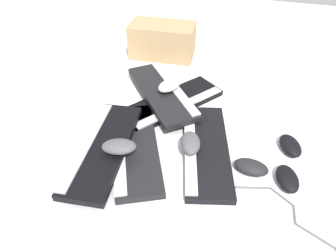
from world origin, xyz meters
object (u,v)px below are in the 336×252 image
mouse_4 (290,146)px  mouse_5 (287,178)px  keyboard_3 (162,92)px  keyboard_4 (103,147)px  cardboard_box (162,40)px  keyboard_1 (172,103)px  mouse_0 (251,167)px  keyboard_2 (135,147)px  keyboard_0 (205,148)px  mouse_2 (190,143)px  mouse_1 (119,147)px  mouse_3 (169,85)px

mouse_4 → mouse_5: same height
keyboard_3 → keyboard_4: size_ratio=0.97×
keyboard_3 → cardboard_box: cardboard_box is taller
keyboard_1 → keyboard_3: 0.06m
mouse_0 → mouse_5: same height
keyboard_2 → keyboard_1: bearing=78.3°
keyboard_0 → mouse_5: mouse_5 is taller
keyboard_4 → mouse_4: bearing=18.6°
keyboard_3 → mouse_2: 0.32m
mouse_2 → mouse_0: bearing=67.8°
keyboard_1 → cardboard_box: cardboard_box is taller
keyboard_0 → mouse_4: mouse_4 is taller
cardboard_box → keyboard_2: bearing=-81.5°
keyboard_3 → mouse_1: mouse_1 is taller
mouse_4 → keyboard_3: bearing=51.6°
keyboard_2 → mouse_5: mouse_5 is taller
keyboard_2 → keyboard_3: bearing=88.3°
mouse_3 → keyboard_2: bearing=-159.8°
keyboard_4 → mouse_1: size_ratio=4.11×
mouse_3 → mouse_5: mouse_3 is taller
cardboard_box → mouse_5: bearing=-48.8°
keyboard_1 → mouse_5: size_ratio=4.00×
mouse_2 → mouse_5: size_ratio=1.00×
keyboard_3 → cardboard_box: bearing=106.3°
keyboard_4 → mouse_0: 0.49m
mouse_2 → keyboard_3: bearing=-161.4°
mouse_0 → mouse_1: mouse_1 is taller
keyboard_4 → mouse_0: (0.49, 0.07, -0.02)m
keyboard_1 → mouse_2: (0.13, -0.25, 0.04)m
mouse_2 → cardboard_box: cardboard_box is taller
keyboard_3 → mouse_1: 0.38m
keyboard_1 → mouse_3: bearing=127.1°
keyboard_0 → mouse_3: mouse_3 is taller
keyboard_2 → mouse_0: 0.40m
keyboard_4 → cardboard_box: (-0.01, 0.75, 0.04)m
mouse_5 → keyboard_0: bearing=-119.2°
keyboard_2 → keyboard_4: keyboard_4 is taller
keyboard_2 → keyboard_4: bearing=-147.6°
mouse_1 → keyboard_0: bearing=-168.3°
keyboard_0 → keyboard_1: 0.29m
keyboard_1 → mouse_0: 0.43m
keyboard_2 → cardboard_box: 0.70m
mouse_1 → mouse_5: bearing=171.7°
mouse_4 → mouse_5: size_ratio=1.00×
mouse_3 → mouse_0: bearing=-102.8°
cardboard_box → keyboard_1: bearing=-68.3°
keyboard_0 → mouse_4: 0.30m
keyboard_1 → mouse_1: (-0.08, -0.36, 0.07)m
mouse_0 → cardboard_box: bearing=132.3°
mouse_2 → mouse_5: (0.32, -0.04, -0.03)m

